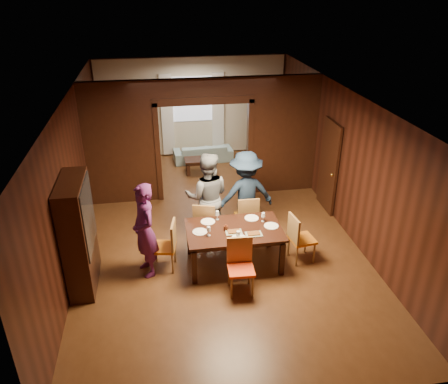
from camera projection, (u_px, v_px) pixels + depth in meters
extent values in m
plane|color=#4D2C15|center=(215.00, 227.00, 9.51)|extent=(9.00, 9.00, 0.00)
cube|color=silver|center=(213.00, 95.00, 8.22)|extent=(5.50, 9.00, 0.02)
cube|color=black|center=(192.00, 107.00, 12.84)|extent=(5.50, 0.02, 2.90)
cube|color=black|center=(74.00, 175.00, 8.47)|extent=(0.02, 9.00, 2.90)
cube|color=black|center=(342.00, 158.00, 9.26)|extent=(0.02, 9.00, 2.90)
cube|color=black|center=(122.00, 155.00, 10.11)|extent=(1.65, 0.15, 2.40)
cube|color=black|center=(283.00, 145.00, 10.67)|extent=(1.65, 0.15, 2.40)
cube|color=black|center=(203.00, 89.00, 9.74)|extent=(5.50, 0.15, 0.50)
cube|color=beige|center=(192.00, 107.00, 12.81)|extent=(5.40, 0.04, 2.85)
imported|color=#581E58|center=(145.00, 231.00, 7.70)|extent=(0.62, 0.76, 1.78)
imported|color=slate|center=(207.00, 197.00, 8.76)|extent=(1.01, 0.84, 1.88)
imported|color=#152236|center=(245.00, 194.00, 8.91)|extent=(1.26, 0.81, 1.84)
imported|color=#94BAC2|center=(203.00, 152.00, 12.83)|extent=(1.74, 0.76, 0.50)
imported|color=black|center=(240.00, 223.00, 8.11)|extent=(0.34, 0.34, 0.08)
cube|color=black|center=(234.00, 246.00, 8.17)|extent=(1.75, 1.09, 0.76)
cube|color=black|center=(199.00, 166.00, 12.08)|extent=(0.80, 0.50, 0.40)
cube|color=black|center=(79.00, 235.00, 7.38)|extent=(0.40, 1.20, 2.00)
cube|color=black|center=(329.00, 166.00, 9.88)|extent=(0.06, 0.90, 2.10)
cube|color=silver|center=(192.00, 99.00, 12.67)|extent=(1.20, 0.03, 1.30)
cube|color=white|center=(167.00, 116.00, 12.73)|extent=(0.35, 0.06, 2.40)
cube|color=white|center=(218.00, 113.00, 12.95)|extent=(0.35, 0.06, 2.40)
cylinder|color=silver|center=(200.00, 232.00, 7.90)|extent=(0.27, 0.27, 0.01)
cylinder|color=white|center=(208.00, 222.00, 8.23)|extent=(0.27, 0.27, 0.01)
cylinder|color=white|center=(252.00, 218.00, 8.35)|extent=(0.27, 0.27, 0.01)
cylinder|color=white|center=(271.00, 226.00, 8.09)|extent=(0.27, 0.27, 0.01)
cylinder|color=silver|center=(239.00, 238.00, 7.71)|extent=(0.27, 0.27, 0.01)
cube|color=gray|center=(234.00, 232.00, 7.88)|extent=(0.30, 0.20, 0.04)
cube|color=gray|center=(254.00, 234.00, 7.82)|extent=(0.30, 0.20, 0.04)
cylinder|color=white|center=(238.00, 235.00, 7.70)|extent=(0.07, 0.07, 0.14)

